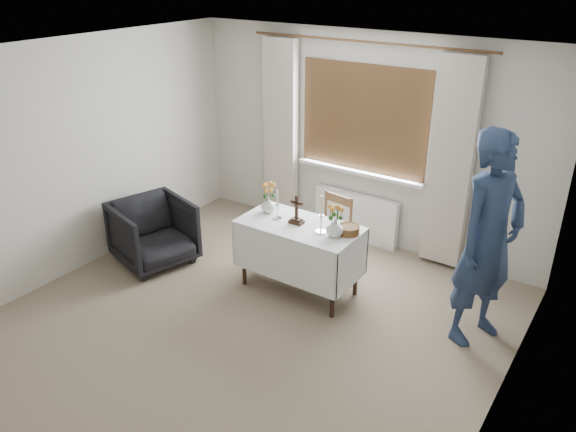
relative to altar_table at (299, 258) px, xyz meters
The scene contains 12 objects.
ground 1.11m from the altar_table, 93.63° to the right, with size 5.00×5.00×0.00m, color gray.
altar_table is the anchor object (origin of this frame).
wooden_chair 0.51m from the altar_table, 85.24° to the left, with size 0.40×0.40×0.88m, color brown, non-canonical shape.
armchair 1.74m from the altar_table, 165.97° to the right, with size 0.79×0.81×0.74m, color black.
person 1.89m from the altar_table, ahead, with size 0.72×0.47×1.97m, color navy.
radiator 1.38m from the altar_table, 92.74° to the left, with size 1.10×0.10×0.60m, color white.
wooden_cross 0.53m from the altar_table, 166.60° to the left, with size 0.14×0.10×0.30m, color black, non-canonical shape.
candlestick_left 0.60m from the altar_table, behind, with size 0.09×0.09×0.32m, color silver, non-canonical shape.
candlestick_right 0.63m from the altar_table, ahead, with size 0.11×0.11×0.39m, color silver, non-canonical shape.
flower_vase_left 0.64m from the altar_table, behind, with size 0.16×0.16×0.17m, color silver.
flower_vase_right 0.63m from the altar_table, ahead, with size 0.17×0.17×0.18m, color silver.
wicker_basket 0.66m from the altar_table, 10.94° to the left, with size 0.21×0.21×0.08m, color brown.
Camera 1 is at (2.81, -3.23, 3.20)m, focal length 35.00 mm.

